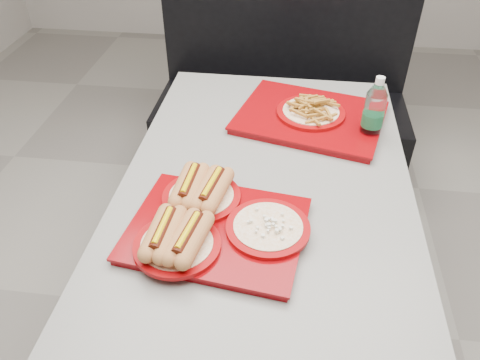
# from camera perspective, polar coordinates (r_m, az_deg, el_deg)

# --- Properties ---
(ground) EXTENTS (6.00, 6.00, 0.00)m
(ground) POSITION_cam_1_polar(r_m,az_deg,el_deg) (2.03, 2.49, -16.45)
(ground) COLOR gray
(ground) RESTS_ON ground
(diner_table) EXTENTS (0.92, 1.42, 0.75)m
(diner_table) POSITION_cam_1_polar(r_m,az_deg,el_deg) (1.59, 3.07, -4.26)
(diner_table) COLOR black
(diner_table) RESTS_ON ground
(booth_bench) EXTENTS (1.30, 0.57, 1.35)m
(booth_bench) POSITION_cam_1_polar(r_m,az_deg,el_deg) (2.59, 5.04, 9.21)
(booth_bench) COLOR black
(booth_bench) RESTS_ON ground
(tray_near) EXTENTS (0.51, 0.44, 0.10)m
(tray_near) POSITION_cam_1_polar(r_m,az_deg,el_deg) (1.27, -3.70, -5.06)
(tray_near) COLOR #7C0307
(tray_near) RESTS_ON diner_table
(tray_far) EXTENTS (0.60, 0.52, 0.10)m
(tray_far) POSITION_cam_1_polar(r_m,az_deg,el_deg) (1.76, 8.60, 7.95)
(tray_far) COLOR #7C0307
(tray_far) RESTS_ON diner_table
(water_bottle) EXTENTS (0.07, 0.07, 0.23)m
(water_bottle) POSITION_cam_1_polar(r_m,az_deg,el_deg) (1.67, 15.98, 7.86)
(water_bottle) COLOR silver
(water_bottle) RESTS_ON diner_table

